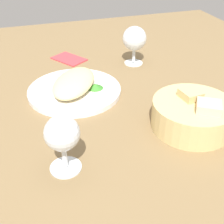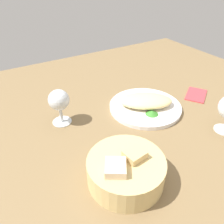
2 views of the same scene
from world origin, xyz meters
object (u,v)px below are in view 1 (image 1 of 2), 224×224
wine_glass_near (62,136)px  folded_napkin (69,58)px  bread_basket (193,114)px  wine_glass_far (134,40)px  plate (75,91)px

wine_glass_near → folded_napkin: bearing=168.5°
bread_basket → folded_napkin: bread_basket is taller
bread_basket → wine_glass_far: size_ratio=1.49×
wine_glass_near → wine_glass_far: (-41.68, 30.01, 0.28)cm
plate → folded_napkin: (-22.97, 2.81, -0.30)cm
wine_glass_near → bread_basket: bearing=99.0°
wine_glass_near → folded_napkin: size_ratio=1.07×
wine_glass_far → wine_glass_near: bearing=-35.8°
plate → wine_glass_near: size_ratio=2.15×
folded_napkin → wine_glass_far: bearing=30.7°
plate → wine_glass_far: (-13.46, 22.43, 7.35)cm
bread_basket → wine_glass_near: wine_glass_near is taller
wine_glass_far → folded_napkin: wine_glass_far is taller
wine_glass_far → bread_basket: bearing=-0.0°
plate → folded_napkin: plate is taller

